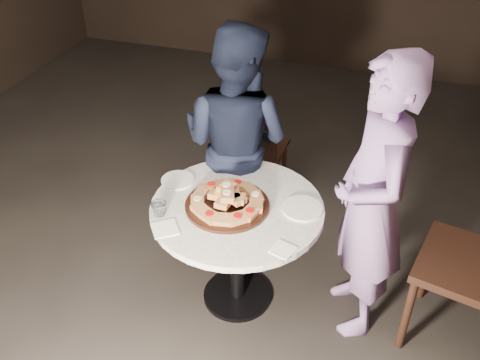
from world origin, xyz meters
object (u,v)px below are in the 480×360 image
(focaccia_pile, at_px, (228,199))
(water_glass, at_px, (159,209))
(serving_board, at_px, (227,205))
(diner_teal, at_px, (371,204))
(table, at_px, (237,225))
(chair_far, at_px, (254,147))
(diner_navy, at_px, (236,142))

(focaccia_pile, bearing_deg, water_glass, -151.13)
(serving_board, height_order, diner_teal, diner_teal)
(table, relative_size, water_glass, 14.66)
(table, distance_m, chair_far, 0.94)
(table, distance_m, diner_teal, 0.70)
(chair_far, distance_m, diner_navy, 0.49)
(serving_board, relative_size, focaccia_pile, 1.12)
(focaccia_pile, height_order, diner_teal, diner_teal)
(diner_navy, bearing_deg, diner_teal, 164.79)
(serving_board, xyz_separation_m, water_glass, (-0.30, -0.17, 0.03))
(table, relative_size, chair_far, 1.50)
(diner_teal, bearing_deg, diner_navy, -138.21)
(focaccia_pile, distance_m, water_glass, 0.35)
(table, height_order, focaccia_pile, focaccia_pile)
(table, bearing_deg, serving_board, -154.78)
(chair_far, height_order, diner_teal, diner_teal)
(water_glass, relative_size, diner_teal, 0.05)
(serving_board, distance_m, water_glass, 0.35)
(table, distance_m, focaccia_pile, 0.18)
(focaccia_pile, bearing_deg, diner_navy, 103.87)
(diner_teal, bearing_deg, focaccia_pile, -102.10)
(diner_navy, bearing_deg, water_glass, 88.30)
(water_glass, bearing_deg, table, 28.56)
(diner_navy, bearing_deg, focaccia_pile, 115.86)
(serving_board, relative_size, water_glass, 5.39)
(chair_far, xyz_separation_m, diner_teal, (0.83, -0.83, 0.32))
(focaccia_pile, bearing_deg, serving_board, -178.04)
(serving_board, height_order, chair_far, chair_far)
(chair_far, bearing_deg, water_glass, 82.97)
(serving_board, distance_m, chair_far, 0.98)
(serving_board, bearing_deg, chair_far, 98.01)
(serving_board, height_order, focaccia_pile, focaccia_pile)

